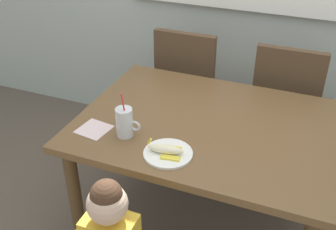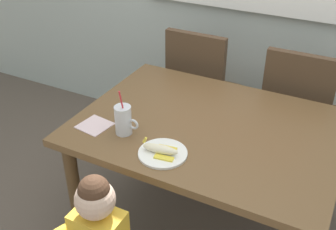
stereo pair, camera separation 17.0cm
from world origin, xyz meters
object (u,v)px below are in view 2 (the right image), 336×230
Objects in this scene: dining_table at (207,139)px; dining_chair_left at (200,85)px; milk_cup at (124,121)px; snack_plate at (163,153)px; peeled_banana at (161,149)px; dining_chair_right at (297,108)px; paper_napkin at (95,125)px.

dining_chair_left is (-0.36, 0.74, -0.10)m from dining_table.
dining_table is 5.32× the size of milk_cup.
peeled_banana is (-0.01, -0.01, 0.03)m from snack_plate.
dining_table is at bearing 65.78° from dining_chair_right.
snack_plate is (0.25, -0.07, -0.06)m from milk_cup.
dining_chair_left is at bearing 90.73° from milk_cup.
snack_plate is at bearing 68.55° from dining_chair_right.
peeled_banana is 0.42m from paper_napkin.
snack_plate is at bearing 51.10° from peeled_banana.
snack_plate is (0.27, -1.07, 0.20)m from dining_chair_left.
snack_plate is at bearing -15.10° from milk_cup.
milk_cup is 1.67× the size of paper_napkin.
paper_napkin is at bearing 172.94° from snack_plate.
snack_plate is at bearing -105.08° from dining_table.
dining_chair_left is 3.83× the size of milk_cup.
dining_chair_left reaches higher than snack_plate.
milk_cup is (-0.67, -0.99, 0.26)m from dining_chair_right.
dining_chair_left is 4.17× the size of snack_plate.
peeled_banana is at bearing -128.90° from snack_plate.
milk_cup is at bearing 55.83° from dining_chair_right.
snack_plate is 1.32× the size of peeled_banana.
milk_cup reaches higher than paper_napkin.
dining_chair_left is 1.00× the size of dining_chair_right.
peeled_banana is at bearing -8.17° from paper_napkin.
dining_table is at bearing 74.29° from peeled_banana.
peeled_banana is at bearing 68.40° from dining_chair_right.
milk_cup is 0.27m from snack_plate.
dining_chair_left is 5.50× the size of peeled_banana.
dining_chair_right is at bearing 178.57° from dining_chair_left.
snack_plate is at bearing -7.06° from paper_napkin.
dining_table is at bearing 37.49° from milk_cup.
peeled_banana is (-0.42, -1.06, 0.23)m from dining_chair_right.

